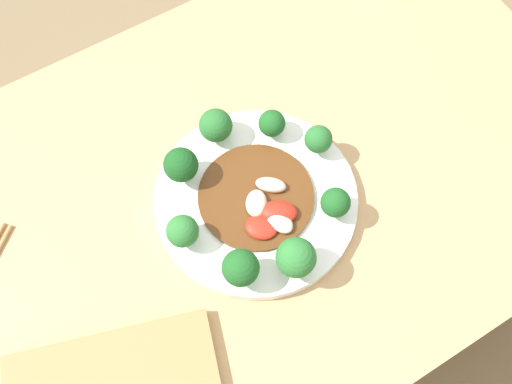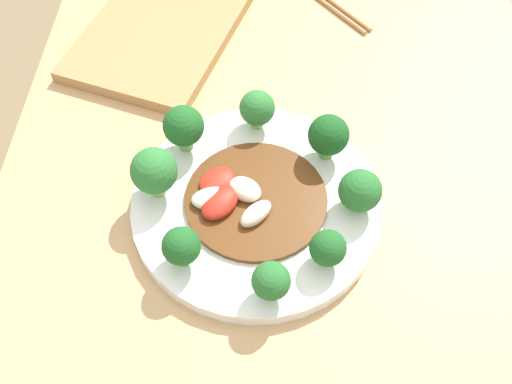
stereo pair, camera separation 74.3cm
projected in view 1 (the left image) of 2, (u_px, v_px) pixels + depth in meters
The scene contains 12 objects.
ground_plane at pixel (254, 295), 1.60m from camera, with size 8.00×8.00×0.00m, color #7F6B4C.
table at pixel (253, 253), 1.28m from camera, with size 1.19×0.77×0.70m.
plate at pixel (256, 200), 0.94m from camera, with size 0.32×0.32×0.02m.
broccoli_northeast at pixel (272, 124), 0.95m from camera, with size 0.04×0.04×0.05m.
broccoli_southeast at pixel (335, 203), 0.89m from camera, with size 0.05×0.05×0.06m.
broccoli_east at pixel (318, 139), 0.94m from camera, with size 0.04×0.04×0.06m.
broccoli_southwest at pixel (241, 268), 0.84m from camera, with size 0.05×0.05×0.07m.
broccoli_northwest at pixel (181, 165), 0.91m from camera, with size 0.05×0.05×0.07m.
broccoli_north at pixel (216, 126), 0.95m from camera, with size 0.05×0.05×0.06m.
broccoli_south at pixel (296, 258), 0.85m from camera, with size 0.06×0.06×0.07m.
broccoli_west at pixel (183, 231), 0.87m from camera, with size 0.05×0.05×0.06m.
stirfry_center at pixel (262, 202), 0.92m from camera, with size 0.18×0.18×0.02m.
Camera 1 is at (-0.21, -0.36, 1.57)m, focal length 42.00 mm.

